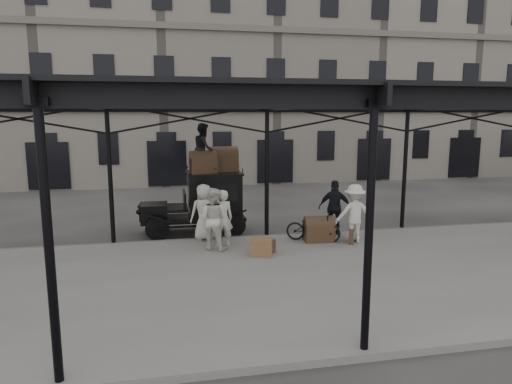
# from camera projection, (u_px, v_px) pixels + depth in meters

# --- Properties ---
(ground) EXTENTS (120.00, 120.00, 0.00)m
(ground) POSITION_uv_depth(u_px,v_px,m) (281.00, 256.00, 13.58)
(ground) COLOR #383533
(ground) RESTS_ON ground
(platform) EXTENTS (28.00, 8.00, 0.15)m
(platform) POSITION_uv_depth(u_px,v_px,m) (301.00, 277.00, 11.64)
(platform) COLOR slate
(platform) RESTS_ON ground
(canopy) EXTENTS (22.50, 9.00, 4.74)m
(canopy) POSITION_uv_depth(u_px,v_px,m) (300.00, 97.00, 11.15)
(canopy) COLOR black
(canopy) RESTS_ON ground
(building_frontage) EXTENTS (64.00, 8.00, 14.00)m
(building_frontage) POSITION_uv_depth(u_px,v_px,m) (214.00, 71.00, 29.81)
(building_frontage) COLOR slate
(building_frontage) RESTS_ON ground
(taxi) EXTENTS (3.65, 1.55, 2.18)m
(taxi) POSITION_uv_depth(u_px,v_px,m) (205.00, 200.00, 16.12)
(taxi) COLOR black
(taxi) RESTS_ON ground
(porter_left) EXTENTS (0.68, 0.47, 1.77)m
(porter_left) POSITION_uv_depth(u_px,v_px,m) (222.00, 218.00, 13.97)
(porter_left) COLOR beige
(porter_left) RESTS_ON platform
(porter_midleft) EXTENTS (1.14, 1.07, 1.88)m
(porter_midleft) POSITION_uv_depth(u_px,v_px,m) (213.00, 219.00, 13.68)
(porter_midleft) COLOR beige
(porter_midleft) RESTS_ON platform
(porter_centre) EXTENTS (1.00, 0.76, 1.83)m
(porter_centre) POSITION_uv_depth(u_px,v_px,m) (204.00, 212.00, 14.73)
(porter_centre) COLOR beige
(porter_centre) RESTS_ON platform
(porter_official) EXTENTS (1.18, 0.76, 1.86)m
(porter_official) POSITION_uv_depth(u_px,v_px,m) (335.00, 208.00, 15.37)
(porter_official) COLOR black
(porter_official) RESTS_ON platform
(porter_right) EXTENTS (1.26, 0.79, 1.86)m
(porter_right) POSITION_uv_depth(u_px,v_px,m) (354.00, 213.00, 14.45)
(porter_right) COLOR silver
(porter_right) RESTS_ON platform
(bicycle) EXTENTS (1.84, 1.34, 0.92)m
(bicycle) POSITION_uv_depth(u_px,v_px,m) (313.00, 227.00, 14.61)
(bicycle) COLOR black
(bicycle) RESTS_ON platform
(porter_roof) EXTENTS (0.74, 0.90, 1.71)m
(porter_roof) POSITION_uv_depth(u_px,v_px,m) (204.00, 148.00, 15.71)
(porter_roof) COLOR black
(porter_roof) RESTS_ON taxi
(steamer_trunk_roof_near) EXTENTS (0.97, 0.68, 0.65)m
(steamer_trunk_roof_near) POSITION_uv_depth(u_px,v_px,m) (203.00, 164.00, 15.65)
(steamer_trunk_roof_near) COLOR #4B3022
(steamer_trunk_roof_near) RESTS_ON taxi
(steamer_trunk_roof_far) EXTENTS (1.07, 0.73, 0.73)m
(steamer_trunk_roof_far) POSITION_uv_depth(u_px,v_px,m) (223.00, 161.00, 16.22)
(steamer_trunk_roof_far) COLOR #4B3022
(steamer_trunk_roof_far) RESTS_ON taxi
(steamer_trunk_platform) EXTENTS (0.98, 0.64, 0.69)m
(steamer_trunk_platform) POSITION_uv_depth(u_px,v_px,m) (319.00, 231.00, 14.64)
(steamer_trunk_platform) COLOR #4B3022
(steamer_trunk_platform) RESTS_ON platform
(wicker_hamper) EXTENTS (0.70, 0.60, 0.50)m
(wicker_hamper) POSITION_uv_depth(u_px,v_px,m) (262.00, 247.00, 13.15)
(wicker_hamper) COLOR brown
(wicker_hamper) RESTS_ON platform
(suitcase_upright) EXTENTS (0.38, 0.61, 0.45)m
(suitcase_upright) POSITION_uv_depth(u_px,v_px,m) (351.00, 236.00, 14.50)
(suitcase_upright) COLOR #4B3022
(suitcase_upright) RESTS_ON platform
(suitcase_flat) EXTENTS (0.56, 0.49, 0.40)m
(suitcase_flat) POSITION_uv_depth(u_px,v_px,m) (267.00, 248.00, 13.28)
(suitcase_flat) COLOR #4B3022
(suitcase_flat) RESTS_ON platform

